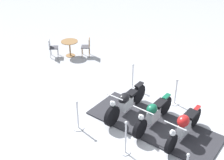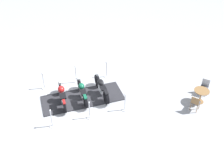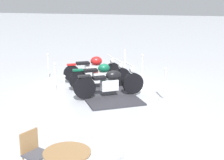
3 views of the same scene
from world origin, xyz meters
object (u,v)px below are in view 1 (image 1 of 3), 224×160
(motorcycle_maroon, at_px, (184,126))
(stanchion_left_mid, at_px, (175,96))
(motorcycle_black, at_px, (126,102))
(stanchion_right_mid, at_px, (126,142))
(stanchion_right_front, at_px, (78,120))
(cafe_table, at_px, (70,45))
(stanchion_left_front, at_px, (133,80))
(motorcycle_forest, at_px, (153,114))
(cafe_chair_near_table, at_px, (52,47))
(cafe_chair_across_table, at_px, (87,46))

(motorcycle_maroon, bearing_deg, stanchion_left_mid, -144.89)
(motorcycle_black, distance_m, motorcycle_maroon, 2.14)
(motorcycle_maroon, bearing_deg, stanchion_right_mid, -33.37)
(stanchion_right_front, height_order, stanchion_right_mid, stanchion_right_mid)
(stanchion_left_mid, relative_size, stanchion_right_mid, 0.90)
(stanchion_right_mid, height_order, cafe_table, stanchion_right_mid)
(motorcycle_maroon, distance_m, stanchion_right_front, 3.30)
(motorcycle_black, bearing_deg, stanchion_right_mid, 33.85)
(stanchion_left_front, bearing_deg, motorcycle_forest, -9.84)
(cafe_table, xyz_separation_m, cafe_chair_near_table, (-0.23, -0.79, -0.05))
(stanchion_right_front, bearing_deg, motorcycle_black, 94.33)
(cafe_chair_near_table, height_order, cafe_chair_across_table, same)
(motorcycle_black, bearing_deg, motorcycle_maroon, 88.80)
(stanchion_left_front, height_order, stanchion_right_front, stanchion_right_front)
(motorcycle_maroon, bearing_deg, stanchion_right_front, -60.73)
(motorcycle_maroon, relative_size, stanchion_left_mid, 1.92)
(motorcycle_forest, height_order, cafe_chair_across_table, motorcycle_forest)
(motorcycle_forest, distance_m, cafe_table, 6.26)
(stanchion_left_mid, bearing_deg, stanchion_right_mid, -58.94)
(stanchion_right_front, height_order, cafe_table, stanchion_right_front)
(stanchion_left_mid, height_order, stanchion_right_front, stanchion_right_front)
(stanchion_left_front, distance_m, cafe_chair_near_table, 4.61)
(stanchion_left_mid, bearing_deg, motorcycle_maroon, -25.40)
(motorcycle_black, xyz_separation_m, cafe_table, (-5.25, -0.54, 0.06))
(stanchion_left_front, xyz_separation_m, cafe_chair_across_table, (-3.45, -0.76, 0.17))
(cafe_table, bearing_deg, motorcycle_maroon, 13.00)
(motorcycle_maroon, distance_m, cafe_table, 7.27)
(cafe_table, height_order, cafe_chair_across_table, cafe_chair_across_table)
(stanchion_left_front, relative_size, stanchion_left_mid, 1.02)
(cafe_chair_near_table, bearing_deg, motorcycle_maroon, -55.66)
(motorcycle_forest, relative_size, stanchion_left_mid, 1.92)
(stanchion_right_mid, distance_m, cafe_table, 6.97)
(motorcycle_maroon, height_order, cafe_chair_across_table, motorcycle_maroon)
(stanchion_right_front, bearing_deg, stanchion_right_mid, 31.06)
(motorcycle_forest, bearing_deg, cafe_chair_near_table, -103.55)
(stanchion_right_mid, distance_m, cafe_chair_near_table, 7.21)
(motorcycle_forest, distance_m, motorcycle_maroon, 1.07)
(stanchion_right_mid, bearing_deg, stanchion_left_mid, 121.06)
(motorcycle_black, height_order, stanchion_right_front, motorcycle_black)
(motorcycle_black, distance_m, cafe_table, 5.28)
(motorcycle_black, height_order, motorcycle_forest, motorcycle_black)
(stanchion_right_mid, bearing_deg, cafe_chair_near_table, -175.52)
(motorcycle_forest, xyz_separation_m, stanchion_left_front, (-2.40, 0.42, -0.15))
(stanchion_right_front, bearing_deg, cafe_chair_near_table, 176.04)
(stanchion_right_front, bearing_deg, cafe_table, 167.67)
(cafe_chair_near_table, relative_size, cafe_chair_across_table, 1.00)
(motorcycle_maroon, xyz_separation_m, stanchion_left_front, (-3.33, -0.12, -0.18))
(cafe_table, bearing_deg, motorcycle_black, 5.89)
(stanchion_right_mid, xyz_separation_m, cafe_chair_across_table, (-6.65, 0.98, 0.10))
(cafe_chair_across_table, bearing_deg, motorcycle_maroon, 119.59)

